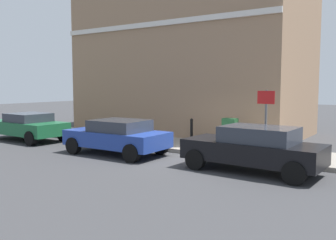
{
  "coord_description": "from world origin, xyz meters",
  "views": [
    {
      "loc": [
        -11.26,
        -6.65,
        2.64
      ],
      "look_at": [
        1.01,
        1.83,
        1.2
      ],
      "focal_mm": 39.74,
      "sensor_mm": 36.0,
      "label": 1
    }
  ],
  "objects_px": {
    "bollard_near_cabinet": "(192,130)",
    "utility_cabinet": "(230,134)",
    "car_black": "(254,148)",
    "car_blue": "(117,136)",
    "car_green": "(27,126)",
    "street_sign": "(266,113)"
  },
  "relations": [
    {
      "from": "bollard_near_cabinet",
      "to": "street_sign",
      "type": "bearing_deg",
      "value": -110.45
    },
    {
      "from": "car_blue",
      "to": "bollard_near_cabinet",
      "type": "xyz_separation_m",
      "value": [
        3.21,
        -1.32,
        0.0
      ]
    },
    {
      "from": "car_green",
      "to": "utility_cabinet",
      "type": "height_order",
      "value": "utility_cabinet"
    },
    {
      "from": "car_black",
      "to": "car_green",
      "type": "bearing_deg",
      "value": 1.44
    },
    {
      "from": "car_black",
      "to": "car_blue",
      "type": "height_order",
      "value": "car_black"
    },
    {
      "from": "car_green",
      "to": "bollard_near_cabinet",
      "type": "distance_m",
      "value": 7.8
    },
    {
      "from": "bollard_near_cabinet",
      "to": "street_sign",
      "type": "xyz_separation_m",
      "value": [
        -1.4,
        -3.75,
        0.96
      ]
    },
    {
      "from": "utility_cabinet",
      "to": "car_green",
      "type": "bearing_deg",
      "value": 107.71
    },
    {
      "from": "utility_cabinet",
      "to": "bollard_near_cabinet",
      "type": "bearing_deg",
      "value": 86.87
    },
    {
      "from": "bollard_near_cabinet",
      "to": "car_black",
      "type": "bearing_deg",
      "value": -126.87
    },
    {
      "from": "car_black",
      "to": "street_sign",
      "type": "xyz_separation_m",
      "value": [
        1.58,
        0.22,
        0.93
      ]
    },
    {
      "from": "street_sign",
      "to": "car_green",
      "type": "bearing_deg",
      "value": 98.26
    },
    {
      "from": "car_green",
      "to": "car_black",
      "type": "bearing_deg",
      "value": -179.06
    },
    {
      "from": "bollard_near_cabinet",
      "to": "utility_cabinet",
      "type": "bearing_deg",
      "value": -93.13
    },
    {
      "from": "car_blue",
      "to": "street_sign",
      "type": "height_order",
      "value": "street_sign"
    },
    {
      "from": "car_green",
      "to": "utility_cabinet",
      "type": "xyz_separation_m",
      "value": [
        2.89,
        -9.03,
        -0.0
      ]
    },
    {
      "from": "utility_cabinet",
      "to": "street_sign",
      "type": "xyz_separation_m",
      "value": [
        -1.3,
        -1.91,
        0.98
      ]
    },
    {
      "from": "utility_cabinet",
      "to": "street_sign",
      "type": "bearing_deg",
      "value": -124.12
    },
    {
      "from": "car_black",
      "to": "car_green",
      "type": "distance_m",
      "value": 11.17
    },
    {
      "from": "car_blue",
      "to": "street_sign",
      "type": "xyz_separation_m",
      "value": [
        1.81,
        -5.06,
        0.96
      ]
    },
    {
      "from": "utility_cabinet",
      "to": "bollard_near_cabinet",
      "type": "relative_size",
      "value": 1.11
    },
    {
      "from": "utility_cabinet",
      "to": "street_sign",
      "type": "height_order",
      "value": "street_sign"
    }
  ]
}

